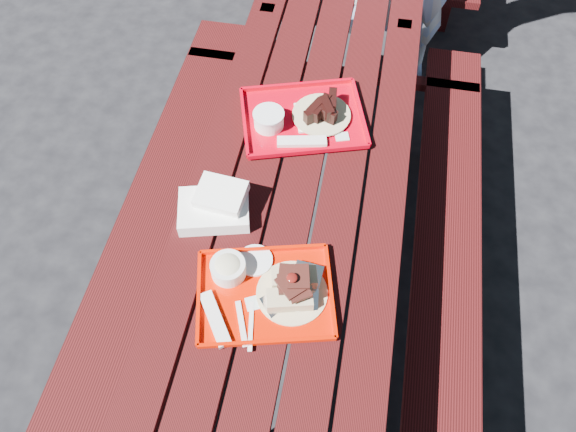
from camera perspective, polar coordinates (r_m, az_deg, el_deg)
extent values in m
plane|color=black|center=(2.55, 0.63, -7.47)|extent=(60.00, 60.00, 0.00)
cube|color=#3A0B0C|center=(1.97, -7.79, 3.46)|extent=(0.14, 2.40, 0.04)
cube|color=#3A0B0C|center=(1.94, -3.54, 2.83)|extent=(0.14, 2.40, 0.04)
cube|color=#3A0B0C|center=(1.92, 0.83, 2.17)|extent=(0.14, 2.40, 0.04)
cube|color=#3A0B0C|center=(1.91, 5.25, 1.49)|extent=(0.14, 2.40, 0.04)
cube|color=#3A0B0C|center=(1.92, 9.68, 0.80)|extent=(0.14, 2.40, 0.04)
cube|color=#3A0B0C|center=(2.30, -13.67, -0.10)|extent=(0.25, 2.40, 0.04)
cube|color=#3A0B0C|center=(2.95, -7.68, 10.97)|extent=(0.06, 0.06, 0.42)
cube|color=#3A0B0C|center=(2.20, 15.81, -4.75)|extent=(0.25, 2.40, 0.04)
cube|color=#3A0B0C|center=(2.88, 15.30, 7.65)|extent=(0.06, 0.06, 0.42)
cube|color=#3A0B0C|center=(2.86, -1.86, 14.33)|extent=(0.06, 0.06, 0.75)
cube|color=#3A0B0C|center=(2.82, 10.45, 12.60)|extent=(0.06, 0.06, 0.75)
cube|color=#3A0B0C|center=(2.79, 4.35, 14.37)|extent=(1.40, 0.06, 0.04)
cube|color=#3A0B0C|center=(3.73, 15.93, 20.39)|extent=(0.06, 0.06, 0.42)
cube|color=red|center=(1.70, -2.34, -8.06)|extent=(0.46, 0.39, 0.01)
cube|color=red|center=(1.76, -2.55, -3.40)|extent=(0.38, 0.11, 0.02)
cube|color=red|center=(1.63, -2.14, -12.68)|extent=(0.38, 0.11, 0.02)
cube|color=red|center=(1.70, 4.36, -7.48)|extent=(0.08, 0.30, 0.02)
cube|color=red|center=(1.70, -9.06, -8.14)|extent=(0.08, 0.30, 0.02)
cylinder|color=tan|center=(1.70, 0.40, -7.80)|extent=(0.22, 0.22, 0.01)
cube|color=tan|center=(1.65, 0.18, -8.47)|extent=(0.15, 0.09, 0.04)
cube|color=tan|center=(1.69, 0.63, -6.31)|extent=(0.15, 0.09, 0.04)
ellipsoid|color=#510E0B|center=(1.60, 0.42, -6.11)|extent=(0.03, 0.03, 0.01)
cylinder|color=silver|center=(1.71, -6.09, -5.33)|extent=(0.11, 0.11, 0.05)
ellipsoid|color=beige|center=(1.70, -6.14, -5.07)|extent=(0.09, 0.09, 0.04)
cylinder|color=white|center=(1.75, -3.38, -4.52)|extent=(0.11, 0.11, 0.01)
cube|color=silver|center=(1.67, -7.42, -10.31)|extent=(0.13, 0.17, 0.01)
cube|color=silver|center=(1.66, -4.74, -10.84)|extent=(0.07, 0.14, 0.01)
cube|color=silver|center=(1.66, -3.79, -11.09)|extent=(0.04, 0.15, 0.00)
cube|color=silver|center=(1.68, -3.55, -8.84)|extent=(0.06, 0.06, 0.00)
cube|color=#C00012|center=(2.11, 1.51, 9.78)|extent=(0.51, 0.45, 0.01)
cube|color=#C00012|center=(2.22, 0.92, 13.17)|extent=(0.42, 0.14, 0.02)
cube|color=#C00012|center=(1.99, 2.17, 6.60)|extent=(0.42, 0.14, 0.02)
cube|color=#C00012|center=(2.14, 7.39, 10.49)|extent=(0.11, 0.32, 0.02)
cube|color=#C00012|center=(2.09, -4.46, 9.52)|extent=(0.11, 0.32, 0.02)
cube|color=silver|center=(2.11, 2.86, 10.08)|extent=(0.19, 0.19, 0.01)
cylinder|color=tan|center=(2.11, 3.41, 10.25)|extent=(0.22, 0.22, 0.01)
cylinder|color=white|center=(2.06, -1.97, 9.71)|extent=(0.11, 0.11, 0.05)
cylinder|color=white|center=(2.04, -1.99, 10.31)|extent=(0.11, 0.11, 0.01)
cube|color=silver|center=(2.02, 1.42, 7.58)|extent=(0.18, 0.08, 0.01)
cube|color=silver|center=(2.05, 5.51, 8.03)|extent=(0.06, 0.05, 0.00)
cube|color=white|center=(1.85, -7.53, 0.62)|extent=(0.26, 0.22, 0.05)
cube|color=white|center=(1.82, -6.82, 2.14)|extent=(0.17, 0.14, 0.04)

